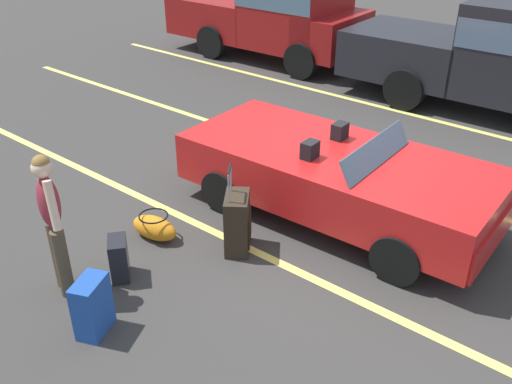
# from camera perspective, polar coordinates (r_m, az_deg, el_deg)

# --- Properties ---
(ground_plane) EXTENTS (80.00, 80.00, 0.00)m
(ground_plane) POSITION_cam_1_polar(r_m,az_deg,el_deg) (7.76, 7.84, -2.27)
(ground_plane) COLOR #383533
(lot_line_near) EXTENTS (18.00, 0.12, 0.01)m
(lot_line_near) POSITION_cam_1_polar(r_m,az_deg,el_deg) (6.82, 1.79, -6.90)
(lot_line_near) COLOR #EAE066
(lot_line_near) RESTS_ON ground_plane
(lot_line_mid) EXTENTS (18.00, 0.12, 0.01)m
(lot_line_mid) POSITION_cam_1_polar(r_m,az_deg,el_deg) (8.81, 12.55, 1.37)
(lot_line_mid) COLOR #EAE066
(lot_line_mid) RESTS_ON ground_plane
(lot_line_far) EXTENTS (18.00, 0.12, 0.01)m
(lot_line_far) POSITION_cam_1_polar(r_m,az_deg,el_deg) (11.10, 19.13, 6.42)
(lot_line_far) COLOR #EAE066
(lot_line_far) RESTS_ON ground_plane
(convertible_car) EXTENTS (4.19, 1.94, 1.24)m
(convertible_car) POSITION_cam_1_polar(r_m,az_deg,el_deg) (7.38, 9.54, 1.11)
(convertible_car) COLOR red
(convertible_car) RESTS_ON ground_plane
(suitcase_large_black) EXTENTS (0.51, 0.55, 1.11)m
(suitcase_large_black) POSITION_cam_1_polar(r_m,az_deg,el_deg) (6.82, -1.88, -3.14)
(suitcase_large_black) COLOR #2D2319
(suitcase_large_black) RESTS_ON ground_plane
(suitcase_medium_bright) EXTENTS (0.38, 0.46, 0.62)m
(suitcase_medium_bright) POSITION_cam_1_polar(r_m,az_deg,el_deg) (5.93, -16.22, -11.04)
(suitcase_medium_bright) COLOR #1E479E
(suitcase_medium_bright) RESTS_ON ground_plane
(suitcase_small_carryon) EXTENTS (0.39, 0.37, 0.50)m
(suitcase_small_carryon) POSITION_cam_1_polar(r_m,az_deg,el_deg) (6.61, -13.65, -6.54)
(suitcase_small_carryon) COLOR black
(suitcase_small_carryon) RESTS_ON ground_plane
(duffel_bag) EXTENTS (0.68, 0.43, 0.34)m
(duffel_bag) POSITION_cam_1_polar(r_m,az_deg,el_deg) (7.24, -10.20, -3.53)
(duffel_bag) COLOR orange
(duffel_bag) RESTS_ON ground_plane
(traveler_person) EXTENTS (0.59, 0.32, 1.65)m
(traveler_person) POSITION_cam_1_polar(r_m,az_deg,el_deg) (6.23, -19.87, -2.49)
(traveler_person) COLOR #4C3F2D
(traveler_person) RESTS_ON ground_plane
(parked_pickup_truck_near) EXTENTS (5.04, 2.17, 2.10)m
(parked_pickup_truck_near) POSITION_cam_1_polar(r_m,az_deg,el_deg) (11.70, 23.29, 12.59)
(parked_pickup_truck_near) COLOR black
(parked_pickup_truck_near) RESTS_ON ground_plane
(parked_pickup_truck_far) EXTENTS (5.04, 2.15, 2.10)m
(parked_pickup_truck_far) POSITION_cam_1_polar(r_m,az_deg,el_deg) (14.23, 2.28, 17.52)
(parked_pickup_truck_far) COLOR maroon
(parked_pickup_truck_far) RESTS_ON ground_plane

